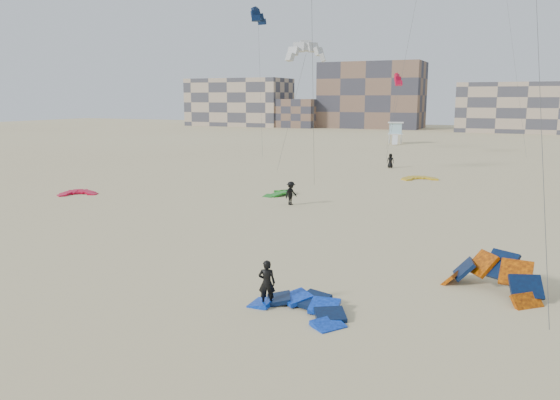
% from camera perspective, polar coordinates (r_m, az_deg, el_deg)
% --- Properties ---
extents(ground, '(320.00, 320.00, 0.00)m').
position_cam_1_polar(ground, '(22.59, -5.36, -10.82)').
color(ground, beige).
rests_on(ground, ground).
extents(kite_ground_blue, '(4.85, 4.99, 1.58)m').
position_cam_1_polar(kite_ground_blue, '(21.80, 2.13, -11.59)').
color(kite_ground_blue, blue).
rests_on(kite_ground_blue, ground).
extents(kite_ground_orange, '(5.95, 5.93, 4.39)m').
position_cam_1_polar(kite_ground_orange, '(25.52, 21.13, -8.96)').
color(kite_ground_orange, '#FF6D03').
rests_on(kite_ground_orange, ground).
extents(kite_ground_red, '(4.19, 4.21, 1.01)m').
position_cam_1_polar(kite_ground_red, '(50.42, -20.38, 0.53)').
color(kite_ground_red, '#E50033').
rests_on(kite_ground_red, ground).
extents(kite_ground_green, '(3.63, 3.42, 1.57)m').
position_cam_1_polar(kite_ground_green, '(47.44, -0.24, 0.60)').
color(kite_ground_green, '#1B8B1F').
rests_on(kite_ground_green, ground).
extents(kite_ground_yellow, '(4.62, 4.69, 0.59)m').
position_cam_1_polar(kite_ground_yellow, '(57.96, 14.37, 2.09)').
color(kite_ground_yellow, yellow).
rests_on(kite_ground_yellow, ground).
extents(kitesurfer_main, '(0.79, 0.63, 1.89)m').
position_cam_1_polar(kitesurfer_main, '(22.11, -1.39, -8.65)').
color(kitesurfer_main, black).
rests_on(kitesurfer_main, ground).
extents(kitesurfer_c, '(1.04, 1.35, 1.85)m').
position_cam_1_polar(kitesurfer_c, '(42.59, 1.15, 0.71)').
color(kitesurfer_c, black).
rests_on(kitesurfer_c, ground).
extents(kitesurfer_e, '(0.93, 0.70, 1.72)m').
position_cam_1_polar(kitesurfer_e, '(66.83, 11.46, 4.05)').
color(kitesurfer_e, black).
rests_on(kitesurfer_e, ground).
extents(kite_fly_grey, '(5.51, 6.59, 13.36)m').
position_cam_1_polar(kite_fly_grey, '(58.16, 2.75, 15.05)').
color(kite_fly_grey, silver).
rests_on(kite_fly_grey, ground).
extents(kite_fly_navy, '(8.25, 13.06, 20.01)m').
position_cam_1_polar(kite_fly_navy, '(80.69, -2.30, 18.56)').
color(kite_fly_navy, '#051A41').
rests_on(kite_fly_navy, ground).
extents(kite_fly_red, '(3.85, 3.80, 10.88)m').
position_cam_1_polar(kite_fly_red, '(80.32, 12.24, 12.08)').
color(kite_fly_red, '#E50033').
rests_on(kite_fly_red, ground).
extents(lifeguard_tower_far, '(3.26, 5.64, 3.92)m').
position_cam_1_polar(lifeguard_tower_far, '(103.17, 11.97, 6.87)').
color(lifeguard_tower_far, white).
rests_on(lifeguard_tower_far, ground).
extents(condo_west_a, '(30.00, 15.00, 14.00)m').
position_cam_1_polar(condo_west_a, '(168.68, -4.27, 10.14)').
color(condo_west_a, tan).
rests_on(condo_west_a, ground).
extents(condo_west_b, '(28.00, 14.00, 18.00)m').
position_cam_1_polar(condo_west_b, '(157.52, 9.57, 10.72)').
color(condo_west_b, brown).
rests_on(condo_west_b, ground).
extents(condo_mid, '(32.00, 16.00, 12.00)m').
position_cam_1_polar(condo_mid, '(148.24, 24.41, 8.80)').
color(condo_mid, tan).
rests_on(condo_mid, ground).
extents(condo_fill_left, '(12.00, 10.00, 8.00)m').
position_cam_1_polar(condo_fill_left, '(158.30, 1.85, 9.05)').
color(condo_fill_left, brown).
rests_on(condo_fill_left, ground).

